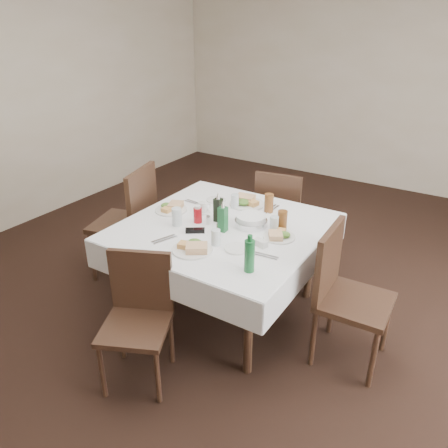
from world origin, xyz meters
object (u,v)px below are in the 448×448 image
object	(u,v)px
chair_north	(280,210)
water_n	(235,201)
chair_south	(139,310)
chair_west	(131,216)
bread_basket	(251,221)
oil_cruet_green	(223,218)
water_e	(274,224)
green_bottle	(249,255)
ketchup_bottle	(198,214)
chair_east	(343,288)
oil_cruet_dark	(218,209)
water_s	(216,237)
coffee_mug	(203,208)
water_w	(177,217)
dining_table	(223,234)

from	to	relation	value
chair_north	water_n	world-z (taller)	chair_north
chair_south	chair_west	size ratio (longest dim) A/B	0.84
bread_basket	oil_cruet_green	bearing A→B (deg)	-123.86
chair_north	water_e	bearing A→B (deg)	-67.87
water_e	green_bottle	distance (m)	0.59
ketchup_bottle	chair_west	bearing A→B (deg)	174.61
chair_east	oil_cruet_dark	xyz separation A→B (m)	(-1.04, 0.07, 0.31)
chair_east	water_s	xyz separation A→B (m)	(-0.84, -0.27, 0.26)
water_n	oil_cruet_green	distance (m)	0.44
oil_cruet_dark	oil_cruet_green	size ratio (longest dim) A/B	0.98
water_n	coffee_mug	bearing A→B (deg)	-128.80
water_s	oil_cruet_dark	distance (m)	0.39
chair_south	bread_basket	bearing A→B (deg)	75.09
chair_north	water_n	xyz separation A→B (m)	(-0.11, -0.65, 0.30)
chair_north	chair_east	size ratio (longest dim) A/B	0.94
water_w	coffee_mug	bearing A→B (deg)	83.64
dining_table	chair_east	size ratio (longest dim) A/B	1.49
chair_north	chair_west	world-z (taller)	chair_west
dining_table	water_e	size ratio (longest dim) A/B	12.15
dining_table	chair_north	distance (m)	1.00
chair_north	bread_basket	size ratio (longest dim) A/B	3.69
chair_south	water_w	size ratio (longest dim) A/B	6.33
water_s	chair_north	bearing A→B (deg)	94.75
oil_cruet_dark	water_s	bearing A→B (deg)	-59.55
bread_basket	chair_west	bearing A→B (deg)	-175.27
chair_west	bread_basket	xyz separation A→B (m)	(1.16, 0.10, 0.21)
bread_basket	oil_cruet_dark	distance (m)	0.27
water_n	oil_cruet_dark	distance (m)	0.29
dining_table	green_bottle	distance (m)	0.70
chair_east	chair_west	size ratio (longest dim) A/B	0.94
oil_cruet_dark	ketchup_bottle	bearing A→B (deg)	-140.07
water_e	oil_cruet_dark	bearing A→B (deg)	-171.25
water_s	ketchup_bottle	world-z (taller)	ketchup_bottle
water_w	green_bottle	xyz separation A→B (m)	(0.79, -0.28, 0.04)
dining_table	chair_east	xyz separation A→B (m)	(0.96, -0.02, -0.13)
chair_north	oil_cruet_green	size ratio (longest dim) A/B	3.78
ketchup_bottle	water_w	bearing A→B (deg)	-130.13
chair_south	ketchup_bottle	world-z (taller)	ketchup_bottle
chair_south	coffee_mug	bearing A→B (deg)	100.29
chair_east	coffee_mug	bearing A→B (deg)	173.57
water_s	green_bottle	distance (m)	0.41
chair_south	oil_cruet_dark	size ratio (longest dim) A/B	3.64
chair_west	green_bottle	size ratio (longest dim) A/B	4.16
chair_south	water_n	bearing A→B (deg)	90.41
ketchup_bottle	bread_basket	bearing A→B (deg)	24.42
dining_table	water_s	bearing A→B (deg)	-67.44
chair_west	oil_cruet_green	distance (m)	1.07
coffee_mug	green_bottle	world-z (taller)	green_bottle
dining_table	oil_cruet_green	distance (m)	0.20
water_s	water_w	size ratio (longest dim) A/B	0.84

